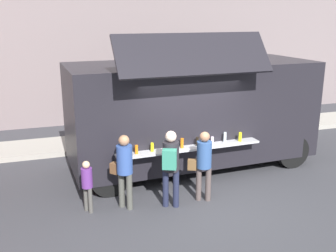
# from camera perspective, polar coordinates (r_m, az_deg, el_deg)

# --- Properties ---
(ground_plane) EXTENTS (60.00, 60.00, 0.00)m
(ground_plane) POSITION_cam_1_polar(r_m,az_deg,el_deg) (9.07, 5.01, -10.41)
(ground_plane) COLOR #38383D
(curb_strip) EXTENTS (28.00, 1.60, 0.15)m
(curb_strip) POSITION_cam_1_polar(r_m,az_deg,el_deg) (12.68, -18.32, -3.08)
(curb_strip) COLOR #9E998E
(curb_strip) RESTS_ON ground
(building_behind) EXTENTS (32.00, 2.40, 8.98)m
(building_behind) POSITION_cam_1_polar(r_m,az_deg,el_deg) (15.99, -16.15, 16.92)
(building_behind) COLOR slate
(building_behind) RESTS_ON ground
(food_truck_main) EXTENTS (6.50, 3.34, 3.62)m
(food_truck_main) POSITION_cam_1_polar(r_m,az_deg,el_deg) (10.47, 3.53, 2.23)
(food_truck_main) COLOR black
(food_truck_main) RESTS_ON ground
(trash_bin) EXTENTS (0.60, 0.60, 0.93)m
(trash_bin) POSITION_cam_1_polar(r_m,az_deg,el_deg) (14.55, 14.81, 1.17)
(trash_bin) COLOR #2E6239
(trash_bin) RESTS_ON ground
(customer_front_ordering) EXTENTS (0.51, 0.38, 1.59)m
(customer_front_ordering) POSITION_cam_1_polar(r_m,az_deg,el_deg) (8.64, 5.14, -4.97)
(customer_front_ordering) COLOR #504341
(customer_front_ordering) RESTS_ON ground
(customer_mid_with_backpack) EXTENTS (0.45, 0.56, 1.70)m
(customer_mid_with_backpack) POSITION_cam_1_polar(r_m,az_deg,el_deg) (8.25, 0.38, -5.20)
(customer_mid_with_backpack) COLOR #1E223A
(customer_mid_with_backpack) RESTS_ON ground
(customer_rear_waiting) EXTENTS (0.45, 0.49, 1.63)m
(customer_rear_waiting) POSITION_cam_1_polar(r_m,az_deg,el_deg) (8.31, -6.37, -5.69)
(customer_rear_waiting) COLOR #484842
(customer_rear_waiting) RESTS_ON ground
(child_near_queue) EXTENTS (0.23, 0.23, 1.13)m
(child_near_queue) POSITION_cam_1_polar(r_m,az_deg,el_deg) (8.37, -11.63, -7.91)
(child_near_queue) COLOR #4B4844
(child_near_queue) RESTS_ON ground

